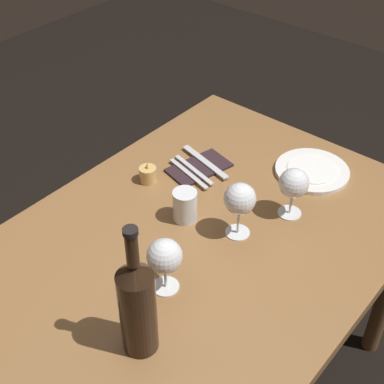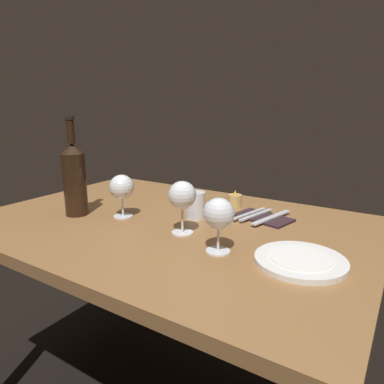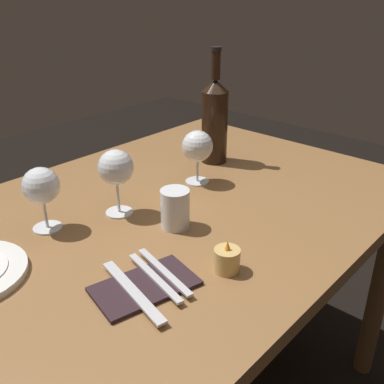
{
  "view_description": "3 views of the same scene",
  "coord_description": "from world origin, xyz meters",
  "px_view_note": "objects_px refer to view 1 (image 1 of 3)",
  "views": [
    {
      "loc": [
        -0.81,
        -0.67,
        1.77
      ],
      "look_at": [
        0.04,
        0.04,
        0.86
      ],
      "focal_mm": 51.8,
      "sensor_mm": 36.0,
      "label": 1
    },
    {
      "loc": [
        0.67,
        -0.9,
        1.13
      ],
      "look_at": [
        0.06,
        0.04,
        0.84
      ],
      "focal_mm": 32.76,
      "sensor_mm": 36.0,
      "label": 2
    },
    {
      "loc": [
        0.7,
        0.71,
        1.26
      ],
      "look_at": [
        -0.01,
        0.08,
        0.81
      ],
      "focal_mm": 41.68,
      "sensor_mm": 36.0,
      "label": 3
    }
  ],
  "objects_px": {
    "dinner_plate": "(312,171)",
    "water_tumbler": "(185,207)",
    "fork_inner": "(194,170)",
    "wine_glass_centre": "(240,200)",
    "fork_outer": "(189,174)",
    "table_knife": "(205,162)",
    "wine_bottle": "(137,305)",
    "votive_candle": "(148,175)",
    "folded_napkin": "(199,168)",
    "wine_glass_left": "(164,257)",
    "wine_glass_right": "(294,184)"
  },
  "relations": [
    {
      "from": "folded_napkin",
      "to": "fork_inner",
      "type": "xyz_separation_m",
      "value": [
        -0.02,
        0.0,
        0.01
      ]
    },
    {
      "from": "wine_glass_right",
      "to": "dinner_plate",
      "type": "relative_size",
      "value": 0.66
    },
    {
      "from": "votive_candle",
      "to": "fork_inner",
      "type": "relative_size",
      "value": 0.38
    },
    {
      "from": "water_tumbler",
      "to": "fork_inner",
      "type": "height_order",
      "value": "water_tumbler"
    },
    {
      "from": "wine_glass_right",
      "to": "dinner_plate",
      "type": "distance_m",
      "value": 0.23
    },
    {
      "from": "wine_bottle",
      "to": "fork_inner",
      "type": "distance_m",
      "value": 0.65
    },
    {
      "from": "water_tumbler",
      "to": "folded_napkin",
      "type": "relative_size",
      "value": 0.44
    },
    {
      "from": "votive_candle",
      "to": "fork_inner",
      "type": "xyz_separation_m",
      "value": [
        0.12,
        -0.08,
        -0.01
      ]
    },
    {
      "from": "dinner_plate",
      "to": "fork_outer",
      "type": "bearing_deg",
      "value": 132.66
    },
    {
      "from": "fork_outer",
      "to": "wine_glass_centre",
      "type": "bearing_deg",
      "value": -112.12
    },
    {
      "from": "wine_glass_right",
      "to": "wine_glass_centre",
      "type": "distance_m",
      "value": 0.17
    },
    {
      "from": "fork_outer",
      "to": "wine_bottle",
      "type": "bearing_deg",
      "value": -149.54
    },
    {
      "from": "wine_glass_right",
      "to": "water_tumbler",
      "type": "height_order",
      "value": "wine_glass_right"
    },
    {
      "from": "water_tumbler",
      "to": "wine_glass_right",
      "type": "bearing_deg",
      "value": -46.1
    },
    {
      "from": "folded_napkin",
      "to": "table_knife",
      "type": "relative_size",
      "value": 1.01
    },
    {
      "from": "wine_glass_centre",
      "to": "fork_outer",
      "type": "distance_m",
      "value": 0.3
    },
    {
      "from": "wine_bottle",
      "to": "water_tumbler",
      "type": "height_order",
      "value": "wine_bottle"
    },
    {
      "from": "wine_glass_left",
      "to": "folded_napkin",
      "type": "xyz_separation_m",
      "value": [
        0.42,
        0.24,
        -0.1
      ]
    },
    {
      "from": "wine_bottle",
      "to": "fork_inner",
      "type": "bearing_deg",
      "value": 29.32
    },
    {
      "from": "fork_inner",
      "to": "wine_glass_left",
      "type": "bearing_deg",
      "value": -148.56
    },
    {
      "from": "folded_napkin",
      "to": "fork_outer",
      "type": "bearing_deg",
      "value": 180.0
    },
    {
      "from": "dinner_plate",
      "to": "fork_outer",
      "type": "height_order",
      "value": "dinner_plate"
    },
    {
      "from": "dinner_plate",
      "to": "table_knife",
      "type": "height_order",
      "value": "dinner_plate"
    },
    {
      "from": "wine_glass_centre",
      "to": "water_tumbler",
      "type": "bearing_deg",
      "value": 107.04
    },
    {
      "from": "water_tumbler",
      "to": "fork_outer",
      "type": "bearing_deg",
      "value": 37.34
    },
    {
      "from": "dinner_plate",
      "to": "fork_inner",
      "type": "xyz_separation_m",
      "value": [
        -0.23,
        0.28,
        0.0
      ]
    },
    {
      "from": "table_knife",
      "to": "votive_candle",
      "type": "bearing_deg",
      "value": 155.89
    },
    {
      "from": "water_tumbler",
      "to": "fork_outer",
      "type": "distance_m",
      "value": 0.19
    },
    {
      "from": "water_tumbler",
      "to": "fork_inner",
      "type": "distance_m",
      "value": 0.21
    },
    {
      "from": "wine_glass_right",
      "to": "wine_bottle",
      "type": "relative_size",
      "value": 0.43
    },
    {
      "from": "fork_inner",
      "to": "fork_outer",
      "type": "relative_size",
      "value": 1.0
    },
    {
      "from": "table_knife",
      "to": "dinner_plate",
      "type": "bearing_deg",
      "value": -57.6
    },
    {
      "from": "folded_napkin",
      "to": "wine_glass_left",
      "type": "bearing_deg",
      "value": -150.09
    },
    {
      "from": "wine_bottle",
      "to": "dinner_plate",
      "type": "distance_m",
      "value": 0.8
    },
    {
      "from": "fork_outer",
      "to": "dinner_plate",
      "type": "bearing_deg",
      "value": -47.34
    },
    {
      "from": "wine_glass_left",
      "to": "votive_candle",
      "type": "relative_size",
      "value": 2.24
    },
    {
      "from": "fork_inner",
      "to": "fork_outer",
      "type": "height_order",
      "value": "same"
    },
    {
      "from": "table_knife",
      "to": "fork_inner",
      "type": "bearing_deg",
      "value": -180.0
    },
    {
      "from": "wine_glass_centre",
      "to": "wine_bottle",
      "type": "distance_m",
      "value": 0.43
    },
    {
      "from": "fork_outer",
      "to": "fork_inner",
      "type": "bearing_deg",
      "value": 0.0
    },
    {
      "from": "wine_bottle",
      "to": "water_tumbler",
      "type": "relative_size",
      "value": 3.75
    },
    {
      "from": "wine_glass_left",
      "to": "wine_bottle",
      "type": "distance_m",
      "value": 0.17
    },
    {
      "from": "wine_glass_left",
      "to": "wine_glass_centre",
      "type": "bearing_deg",
      "value": -4.43
    },
    {
      "from": "votive_candle",
      "to": "dinner_plate",
      "type": "relative_size",
      "value": 0.3
    },
    {
      "from": "wine_glass_centre",
      "to": "folded_napkin",
      "type": "distance_m",
      "value": 0.33
    },
    {
      "from": "wine_bottle",
      "to": "folded_napkin",
      "type": "relative_size",
      "value": 1.64
    },
    {
      "from": "dinner_plate",
      "to": "wine_glass_left",
      "type": "bearing_deg",
      "value": 176.74
    },
    {
      "from": "wine_bottle",
      "to": "votive_candle",
      "type": "height_order",
      "value": "wine_bottle"
    },
    {
      "from": "wine_glass_right",
      "to": "wine_glass_centre",
      "type": "relative_size",
      "value": 0.92
    },
    {
      "from": "dinner_plate",
      "to": "water_tumbler",
      "type": "bearing_deg",
      "value": 158.32
    }
  ]
}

